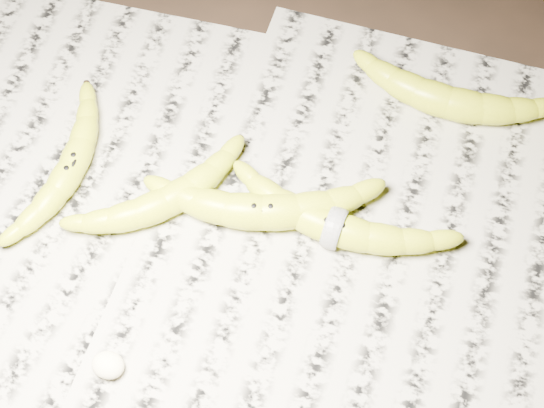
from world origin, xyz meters
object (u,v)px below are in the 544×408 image
(banana_left_b, at_px, (165,201))
(banana_taped, at_px, (334,227))
(banana_center, at_px, (263,211))
(banana_upper_a, at_px, (449,100))
(banana_left_a, at_px, (70,166))

(banana_left_b, distance_m, banana_taped, 0.18)
(banana_taped, bearing_deg, banana_left_b, -168.95)
(banana_center, bearing_deg, banana_upper_a, 34.89)
(banana_taped, relative_size, banana_upper_a, 1.08)
(banana_left_a, relative_size, banana_taped, 0.84)
(banana_left_b, relative_size, banana_upper_a, 0.90)
(banana_left_a, xyz_separation_m, banana_center, (0.22, 0.01, 0.00))
(banana_left_a, bearing_deg, banana_upper_a, -60.14)
(banana_left_a, height_order, banana_left_b, banana_left_b)
(banana_left_a, height_order, banana_center, banana_center)
(banana_left_a, bearing_deg, banana_center, -86.52)
(banana_center, distance_m, banana_taped, 0.08)
(banana_left_b, height_order, banana_upper_a, banana_upper_a)
(banana_taped, bearing_deg, banana_upper_a, 70.23)
(banana_left_a, distance_m, banana_upper_a, 0.44)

